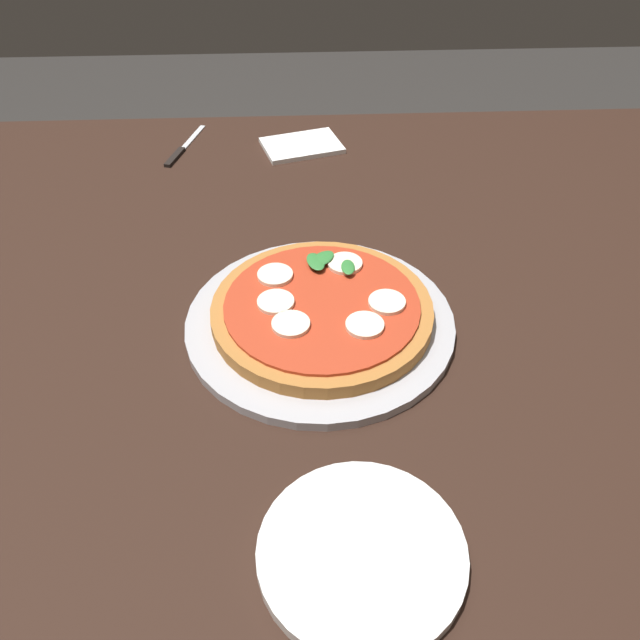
% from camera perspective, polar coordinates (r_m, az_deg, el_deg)
% --- Properties ---
extents(ground_plane, '(6.00, 6.00, 0.00)m').
position_cam_1_polar(ground_plane, '(1.42, -4.90, -22.24)').
color(ground_plane, '#2D2B28').
extents(dining_table, '(1.51, 1.09, 0.74)m').
position_cam_1_polar(dining_table, '(0.88, -7.36, -2.90)').
color(dining_table, black).
rests_on(dining_table, ground_plane).
extents(serving_tray, '(0.32, 0.32, 0.01)m').
position_cam_1_polar(serving_tray, '(0.78, 0.00, -0.22)').
color(serving_tray, '#B2B2B7').
rests_on(serving_tray, dining_table).
extents(pizza, '(0.26, 0.26, 0.03)m').
position_cam_1_polar(pizza, '(0.77, 0.17, 0.92)').
color(pizza, '#B27033').
rests_on(pizza, serving_tray).
extents(plate_white, '(0.18, 0.18, 0.01)m').
position_cam_1_polar(plate_white, '(0.59, 3.67, -19.77)').
color(plate_white, white).
rests_on(plate_white, dining_table).
extents(napkin, '(0.15, 0.12, 0.01)m').
position_cam_1_polar(napkin, '(1.16, -1.61, 15.05)').
color(napkin, white).
rests_on(napkin, dining_table).
extents(knife, '(0.06, 0.15, 0.01)m').
position_cam_1_polar(knife, '(1.18, -12.09, 14.35)').
color(knife, black).
rests_on(knife, dining_table).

